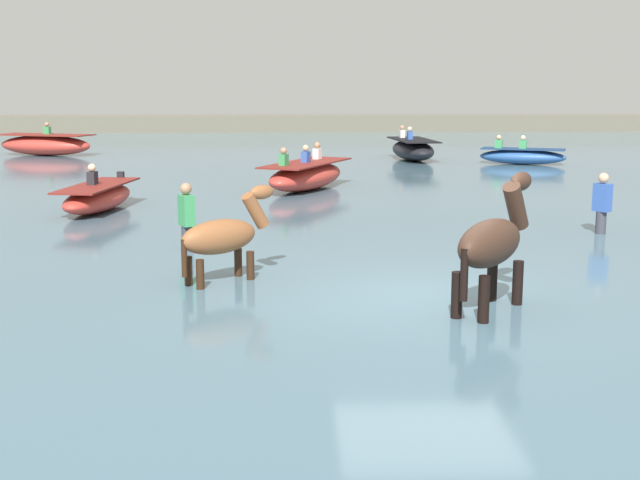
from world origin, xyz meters
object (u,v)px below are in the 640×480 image
Objects in this scene: boat_near_port at (98,198)px; boat_far_offshore at (413,150)px; horse_lead_dark_bay at (492,246)px; person_wading_close at (602,212)px; horse_trailing_chestnut at (223,239)px; person_onlooker_right at (187,226)px; boat_distant_west at (306,176)px; boat_near_starboard at (45,145)px; boat_mid_outer at (522,156)px.

boat_far_offshore reaches higher than boat_near_port.
horse_lead_dark_bay is 1.32× the size of person_wading_close.
person_onlooker_right is (-0.83, 2.36, -0.21)m from horse_trailing_chestnut.
boat_near_port is at bearing 128.61° from horse_lead_dark_bay.
horse_trailing_chestnut is 11.04m from boat_distant_west.
horse_lead_dark_bay reaches higher than person_wading_close.
boat_near_starboard is at bearing 110.10° from boat_near_port.
horse_trailing_chestnut reaches higher than boat_near_starboard.
boat_near_starboard is 1.07× the size of boat_distant_west.
boat_near_starboard is at bearing 169.95° from boat_far_offshore.
boat_mid_outer is at bearing 41.78° from boat_distant_west.
boat_mid_outer is at bearing -26.10° from boat_far_offshore.
boat_far_offshore is 9.90m from boat_distant_west.
boat_far_offshore is at bearing 64.74° from boat_distant_west.
person_onlooker_right is (-4.40, 4.04, -0.41)m from horse_lead_dark_bay.
boat_near_port reaches higher than boat_mid_outer.
horse_lead_dark_bay is at bearing -25.13° from horse_trailing_chestnut.
person_onlooker_right is at bearing -122.96° from boat_mid_outer.
person_onlooker_right is at bearing -110.16° from boat_far_offshore.
horse_lead_dark_bay is at bearing -106.32° from boat_mid_outer.
person_wading_close reaches higher than boat_mid_outer.
boat_far_offshore is at bearing 74.25° from horse_trailing_chestnut.
person_onlooker_right and person_wading_close have the same top height.
person_onlooker_right is (-2.22, -8.59, 0.05)m from boat_distant_west.
boat_near_port is 0.78× the size of boat_near_starboard.
horse_lead_dark_bay is 3.95m from horse_trailing_chestnut.
boat_far_offshore is at bearing 84.60° from horse_lead_dark_bay.
boat_near_starboard is 18.97m from boat_mid_outer.
boat_near_starboard is at bearing 117.64° from horse_lead_dark_bay.
boat_near_port is at bearing -141.85° from boat_distant_west.
person_onlooker_right is (2.64, -4.78, 0.12)m from boat_near_port.
horse_trailing_chestnut is at bearing -117.38° from boat_mid_outer.
horse_trailing_chestnut is 0.42× the size of boat_near_starboard.
person_wading_close is at bearing 28.41° from horse_trailing_chestnut.
boat_far_offshore is 16.16m from person_wading_close.
boat_near_port is at bearing -139.55° from boat_mid_outer.
horse_trailing_chestnut reaches higher than boat_mid_outer.
boat_distant_west is at bearing -115.26° from boat_far_offshore.
boat_distant_west is (1.39, 10.95, -0.25)m from horse_trailing_chestnut.
horse_lead_dark_bay is 0.50× the size of boat_near_starboard.
boat_near_port is 2.08× the size of person_wading_close.
boat_mid_outer is at bearing 40.45° from boat_near_port.
horse_lead_dark_bay reaches higher than boat_near_port.
boat_far_offshore is 0.89× the size of boat_near_starboard.
boat_far_offshore is 2.38× the size of person_wading_close.
boat_distant_west is (10.47, -11.55, -0.05)m from boat_near_starboard.
horse_trailing_chestnut is 1.11× the size of person_wading_close.
boat_near_port is 6.17m from boat_distant_west.
boat_distant_west is at bearing 38.15° from boat_near_port.
boat_mid_outer is at bearing -13.53° from boat_near_starboard.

